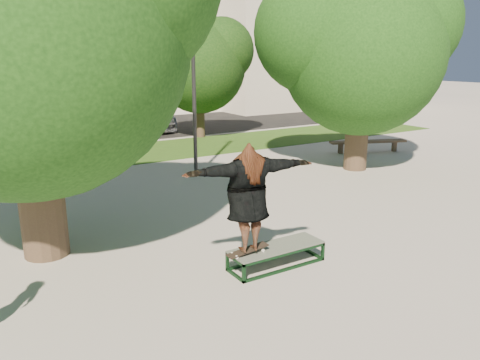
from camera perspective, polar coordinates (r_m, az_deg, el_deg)
ground at (r=10.43m, az=2.06°, el=-5.99°), size 120.00×120.00×0.00m
grass_strip at (r=19.09m, az=-11.44°, el=3.39°), size 30.00×4.00×0.02m
asphalt_strip at (r=24.97m, az=-18.91°, el=5.53°), size 40.00×8.00×0.01m
tree_left at (r=9.28m, az=-25.87°, el=17.86°), size 6.96×5.95×7.12m
tree_right at (r=15.94m, az=14.27°, el=15.81°), size 6.24×5.33×6.51m
bg_tree_mid at (r=20.63m, az=-20.25°, el=14.84°), size 5.76×4.92×6.24m
bg_tree_right at (r=21.99m, az=-5.25°, el=14.24°), size 5.04×4.31×5.43m
lamppost at (r=14.59m, az=-5.68°, el=12.60°), size 0.25×0.15×6.11m
side_building at (r=38.14m, az=6.38°, el=15.22°), size 15.00×10.00×8.00m
grind_box at (r=8.66m, az=4.45°, el=-9.18°), size 1.80×0.60×0.38m
skater_rig at (r=7.90m, az=0.96°, el=-2.17°), size 2.39×0.99×1.97m
bench at (r=19.26m, az=15.34°, el=4.44°), size 3.05×1.52×0.48m
car_dark at (r=24.64m, az=-25.96°, el=6.64°), size 2.03×5.06×1.63m
car_grey at (r=22.21m, az=-20.27°, el=6.46°), size 3.15×6.06×1.63m
car_silver_b at (r=25.22m, az=-11.56°, el=7.86°), size 2.61×5.44×1.53m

